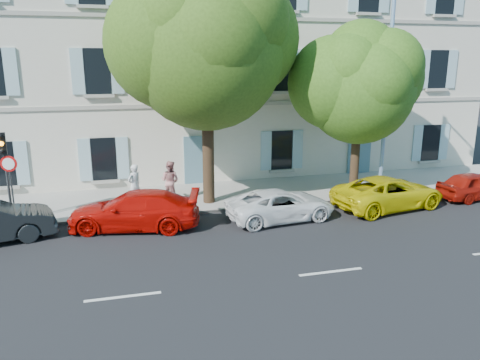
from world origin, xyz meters
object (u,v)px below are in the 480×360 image
object	(u,v)px
tree_right	(359,89)
car_yellow_supercar	(388,193)
traffic_light	(4,158)
car_red_hatchback	(475,185)
street_lamp	(390,85)
pedestrian_a	(134,185)
car_red_coupe	(134,210)
road_sign	(10,175)
tree_left	(206,53)
pedestrian_b	(170,181)
car_white_coupe	(281,205)

from	to	relation	value
tree_right	car_yellow_supercar	bearing A→B (deg)	-71.04
traffic_light	car_red_hatchback	bearing A→B (deg)	-3.93
street_lamp	pedestrian_a	xyz separation A→B (m)	(-10.92, 1.19, -4.04)
car_red_coupe	road_sign	size ratio (longest dim) A/B	1.87
traffic_light	car_yellow_supercar	bearing A→B (deg)	-6.01
tree_left	pedestrian_a	distance (m)	6.19
tree_left	pedestrian_b	size ratio (longest dim) A/B	5.49
tree_left	pedestrian_a	bearing A→B (deg)	173.39
pedestrian_b	tree_right	bearing A→B (deg)	-150.24
pedestrian_a	car_white_coupe	bearing A→B (deg)	113.22
tree_left	road_sign	xyz separation A→B (m)	(-7.55, -0.78, -4.37)
tree_left	street_lamp	distance (m)	7.98
traffic_light	pedestrian_a	distance (m)	4.99
car_red_hatchback	tree_right	distance (m)	6.89
road_sign	car_yellow_supercar	bearing A→B (deg)	-5.79
street_lamp	pedestrian_a	world-z (taller)	street_lamp
car_yellow_supercar	road_sign	xyz separation A→B (m)	(-14.80, 1.50, 1.33)
car_red_hatchback	pedestrian_b	world-z (taller)	pedestrian_b
car_yellow_supercar	tree_right	size ratio (longest dim) A/B	0.66
car_red_coupe	car_red_hatchback	distance (m)	15.02
car_red_coupe	car_yellow_supercar	size ratio (longest dim) A/B	0.99
car_red_coupe	tree_left	xyz separation A→B (m)	(3.22, 2.09, 5.68)
tree_left	tree_right	distance (m)	6.80
car_white_coupe	car_red_hatchback	xyz separation A→B (m)	(9.43, 0.50, 0.02)
car_white_coupe	car_yellow_supercar	size ratio (longest dim) A/B	0.88
car_red_hatchback	car_red_coupe	bearing A→B (deg)	83.99
car_yellow_supercar	street_lamp	bearing A→B (deg)	-32.03
car_red_coupe	traffic_light	distance (m)	5.06
tree_left	car_white_coupe	bearing A→B (deg)	-47.09
car_white_coupe	street_lamp	bearing A→B (deg)	-78.83
car_red_coupe	traffic_light	bearing A→B (deg)	-94.38
car_yellow_supercar	street_lamp	xyz separation A→B (m)	(0.58, 1.46, 4.39)
road_sign	pedestrian_b	xyz separation A→B (m)	(5.97, 1.41, -0.98)
car_red_hatchback	street_lamp	xyz separation A→B (m)	(-3.97, 1.22, 4.45)
car_red_coupe	street_lamp	distance (m)	11.95
pedestrian_a	road_sign	bearing A→B (deg)	-24.37
tree_right	pedestrian_a	size ratio (longest dim) A/B	4.19
traffic_light	pedestrian_a	xyz separation A→B (m)	(4.60, 1.07, -1.60)
car_yellow_supercar	road_sign	distance (m)	14.94
car_red_hatchback	road_sign	xyz separation A→B (m)	(-19.35, 1.27, 1.39)
tree_right	pedestrian_a	xyz separation A→B (m)	(-9.71, 0.78, -3.83)
tree_left	street_lamp	bearing A→B (deg)	-6.03
tree_left	traffic_light	size ratio (longest dim) A/B	2.83
road_sign	traffic_light	bearing A→B (deg)	152.98
car_white_coupe	tree_right	xyz separation A→B (m)	(4.24, 2.13, 4.26)
traffic_light	road_sign	bearing A→B (deg)	-27.02
car_yellow_supercar	tree_left	size ratio (longest dim) A/B	0.50
car_yellow_supercar	car_red_hatchback	size ratio (longest dim) A/B	1.35
car_white_coupe	traffic_light	xyz separation A→B (m)	(-10.06, 1.84, 2.03)
road_sign	pedestrian_a	size ratio (longest dim) A/B	1.47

